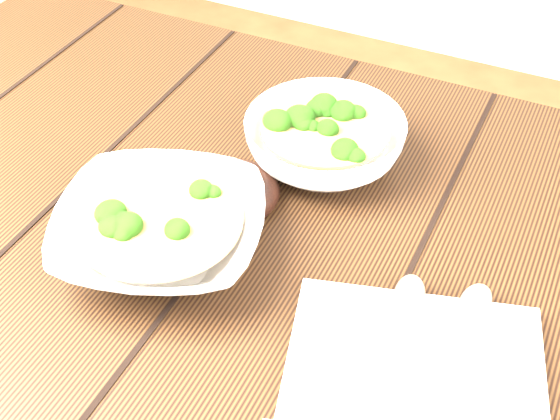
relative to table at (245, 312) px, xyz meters
name	(u,v)px	position (x,y,z in m)	size (l,w,h in m)	color
table	(245,312)	(0.00, 0.00, 0.00)	(1.20, 0.80, 0.75)	#311E0E
soup_bowl_front	(160,230)	(-0.07, -0.05, 0.15)	(0.28, 0.28, 0.06)	silver
soup_bowl_back	(324,140)	(0.03, 0.16, 0.15)	(0.22, 0.22, 0.07)	silver
trivet	(234,192)	(-0.04, 0.05, 0.13)	(0.11, 0.11, 0.03)	black
napkin	(414,375)	(0.23, -0.10, 0.13)	(0.23, 0.19, 0.01)	beige
spoon_left	(405,323)	(0.20, -0.05, 0.14)	(0.06, 0.19, 0.01)	#ABA597
spoon_right	(463,330)	(0.25, -0.03, 0.14)	(0.03, 0.19, 0.01)	#ABA597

